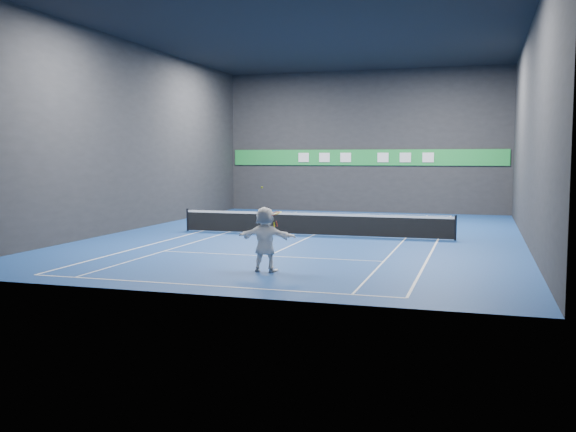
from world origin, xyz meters
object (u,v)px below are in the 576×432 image
(tennis_racket, at_px, (275,215))
(tennis_ball, at_px, (262,187))
(player, at_px, (265,239))
(tennis_net, at_px, (313,223))

(tennis_racket, bearing_deg, tennis_ball, 169.80)
(player, bearing_deg, tennis_ball, -40.34)
(tennis_ball, xyz_separation_m, tennis_racket, (0.46, -0.08, -0.84))
(player, xyz_separation_m, tennis_ball, (-0.15, 0.13, 1.58))
(tennis_ball, relative_size, tennis_racket, 0.10)
(tennis_ball, xyz_separation_m, tennis_net, (-0.75, 9.19, -2.04))
(player, xyz_separation_m, tennis_racket, (0.31, 0.05, 0.73))
(player, height_order, tennis_net, player)
(tennis_net, bearing_deg, tennis_ball, -85.35)
(player, xyz_separation_m, tennis_net, (-0.90, 9.32, -0.46))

